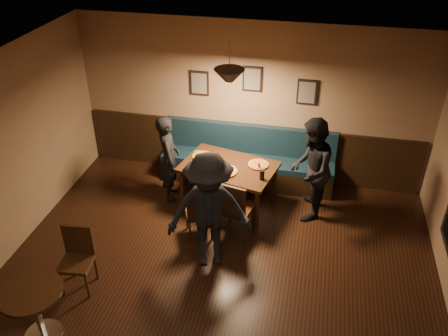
% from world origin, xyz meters
% --- Properties ---
extents(floor, '(7.00, 7.00, 0.00)m').
position_xyz_m(floor, '(0.00, 0.00, 0.00)').
color(floor, black).
rests_on(floor, ground).
extents(ceiling, '(7.00, 7.00, 0.00)m').
position_xyz_m(ceiling, '(0.00, 0.00, 2.80)').
color(ceiling, silver).
rests_on(ceiling, ground).
extents(wall_back, '(6.00, 0.00, 6.00)m').
position_xyz_m(wall_back, '(0.00, 3.50, 1.40)').
color(wall_back, '#8C704F').
rests_on(wall_back, ground).
extents(wainscot, '(5.88, 0.06, 1.00)m').
position_xyz_m(wainscot, '(0.00, 3.47, 0.50)').
color(wainscot, black).
rests_on(wainscot, ground).
extents(booth_bench, '(3.00, 0.60, 1.00)m').
position_xyz_m(booth_bench, '(0.00, 3.20, 0.50)').
color(booth_bench, '#0F232D').
rests_on(booth_bench, ground).
extents(picture_left, '(0.32, 0.04, 0.42)m').
position_xyz_m(picture_left, '(-0.90, 3.47, 1.70)').
color(picture_left, black).
rests_on(picture_left, wall_back).
extents(picture_center, '(0.32, 0.04, 0.42)m').
position_xyz_m(picture_center, '(0.00, 3.47, 1.85)').
color(picture_center, black).
rests_on(picture_center, wall_back).
extents(picture_right, '(0.32, 0.04, 0.42)m').
position_xyz_m(picture_right, '(0.90, 3.47, 1.70)').
color(picture_right, black).
rests_on(picture_right, wall_back).
extents(pendant_lamp, '(0.44, 0.44, 0.25)m').
position_xyz_m(pendant_lamp, '(-0.17, 2.44, 2.25)').
color(pendant_lamp, black).
rests_on(pendant_lamp, ceiling).
extents(dining_table, '(1.63, 1.24, 0.78)m').
position_xyz_m(dining_table, '(-0.17, 2.44, 0.39)').
color(dining_table, black).
rests_on(dining_table, floor).
extents(chair_near_left, '(0.51, 0.51, 0.87)m').
position_xyz_m(chair_near_left, '(-0.46, 1.62, 0.44)').
color(chair_near_left, black).
rests_on(chair_near_left, floor).
extents(chair_near_right, '(0.53, 0.53, 1.01)m').
position_xyz_m(chair_near_right, '(0.09, 1.74, 0.50)').
color(chair_near_right, black).
rests_on(chair_near_right, floor).
extents(diner_left, '(0.53, 0.64, 1.50)m').
position_xyz_m(diner_left, '(-1.19, 2.49, 0.75)').
color(diner_left, black).
rests_on(diner_left, floor).
extents(diner_right, '(0.69, 0.86, 1.69)m').
position_xyz_m(diner_right, '(1.10, 2.48, 0.85)').
color(diner_right, black).
rests_on(diner_right, floor).
extents(diner_front, '(1.27, 0.94, 1.75)m').
position_xyz_m(diner_front, '(-0.16, 1.09, 0.88)').
color(diner_front, black).
rests_on(diner_front, floor).
extents(pizza_a, '(0.42, 0.42, 0.04)m').
position_xyz_m(pizza_a, '(-0.64, 2.60, 0.80)').
color(pizza_a, '#C38824').
rests_on(pizza_a, dining_table).
extents(pizza_b, '(0.39, 0.39, 0.04)m').
position_xyz_m(pizza_b, '(-0.19, 2.23, 0.80)').
color(pizza_b, orange).
rests_on(pizza_b, dining_table).
extents(pizza_c, '(0.35, 0.35, 0.04)m').
position_xyz_m(pizza_c, '(0.28, 2.54, 0.80)').
color(pizza_c, orange).
rests_on(pizza_c, dining_table).
extents(soda_glass, '(0.10, 0.10, 0.16)m').
position_xyz_m(soda_glass, '(0.40, 2.17, 0.86)').
color(soda_glass, black).
rests_on(soda_glass, dining_table).
extents(tabasco_bottle, '(0.03, 0.03, 0.13)m').
position_xyz_m(tabasco_bottle, '(0.31, 2.43, 0.85)').
color(tabasco_bottle, maroon).
rests_on(tabasco_bottle, dining_table).
extents(napkin_a, '(0.16, 0.16, 0.01)m').
position_xyz_m(napkin_a, '(-0.75, 2.73, 0.78)').
color(napkin_a, '#1B671C').
rests_on(napkin_a, dining_table).
extents(napkin_b, '(0.16, 0.16, 0.01)m').
position_xyz_m(napkin_b, '(-0.69, 2.20, 0.78)').
color(napkin_b, '#1C6A29').
rests_on(napkin_b, dining_table).
extents(cutlery_set, '(0.21, 0.08, 0.00)m').
position_xyz_m(cutlery_set, '(-0.25, 2.09, 0.78)').
color(cutlery_set, silver).
rests_on(cutlery_set, dining_table).
extents(cafe_table, '(0.91, 0.91, 0.75)m').
position_xyz_m(cafe_table, '(-1.81, -0.58, 0.38)').
color(cafe_table, '#32180E').
rests_on(cafe_table, floor).
extents(cafe_chair_far, '(0.44, 0.44, 0.90)m').
position_xyz_m(cafe_chair_far, '(-1.73, 0.23, 0.45)').
color(cafe_chair_far, black).
rests_on(cafe_chair_far, floor).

